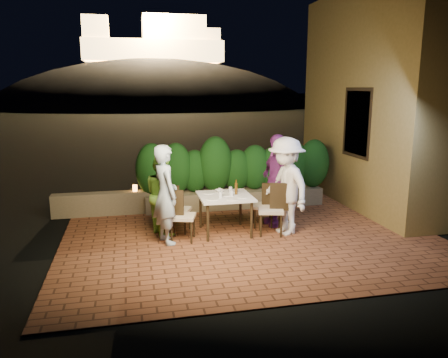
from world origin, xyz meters
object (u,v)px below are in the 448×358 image
object	(u,v)px
dining_table	(225,214)
diner_green	(162,195)
chair_left_front	(183,215)
chair_right_back	(263,205)
chair_left_back	(179,209)
diner_purple	(277,180)
bowl	(220,191)
chair_right_front	(271,209)
beer_bottle	(236,187)
diner_white	(286,186)
parapet_lamp	(135,188)
diner_blue	(165,194)

from	to	relation	value
dining_table	diner_green	distance (m)	1.26
chair_left_front	chair_right_back	distance (m)	1.76
chair_left_back	diner_purple	world-z (taller)	diner_purple
chair_left_front	bowl	bearing A→B (deg)	50.73
chair_right_front	beer_bottle	bearing A→B (deg)	-11.17
diner_white	diner_purple	size ratio (longest dim) A/B	1.00
bowl	chair_left_back	size ratio (longest dim) A/B	0.19
diner_green	diner_purple	bearing A→B (deg)	-108.16
bowl	diner_purple	distance (m)	1.19
beer_bottle	chair_left_front	world-z (taller)	beer_bottle
bowl	parapet_lamp	xyz separation A→B (m)	(-1.63, 1.47, -0.20)
diner_green	parapet_lamp	bearing A→B (deg)	-0.95
dining_table	chair_right_back	xyz separation A→B (m)	(0.84, 0.26, 0.07)
chair_right_front	chair_right_back	size ratio (longest dim) A/B	1.12
dining_table	beer_bottle	distance (m)	0.57
diner_blue	diner_purple	xyz separation A→B (m)	(2.30, 0.59, 0.04)
bowl	chair_right_back	size ratio (longest dim) A/B	0.19
parapet_lamp	chair_left_back	bearing A→B (deg)	-62.10
dining_table	diner_blue	world-z (taller)	diner_blue
chair_left_front	diner_purple	distance (m)	2.11
bowl	chair_right_back	bearing A→B (deg)	-3.55
diner_green	parapet_lamp	distance (m)	1.61
chair_right_front	diner_blue	xyz separation A→B (m)	(-1.99, -0.03, 0.40)
chair_left_back	diner_green	world-z (taller)	diner_green
chair_left_front	parapet_lamp	size ratio (longest dim) A/B	6.77
beer_bottle	bowl	size ratio (longest dim) A/B	1.67
beer_bottle	chair_right_back	bearing A→B (deg)	20.51
dining_table	chair_right_front	size ratio (longest dim) A/B	0.99
chair_left_back	diner_green	xyz separation A→B (m)	(-0.31, -0.01, 0.30)
diner_white	diner_purple	world-z (taller)	same
diner_green	parapet_lamp	size ratio (longest dim) A/B	10.89
chair_left_back	diner_green	bearing A→B (deg)	-154.84
chair_right_back	parapet_lamp	size ratio (longest dim) A/B	6.40
bowl	parapet_lamp	size ratio (longest dim) A/B	1.23
diner_blue	beer_bottle	bearing A→B (deg)	-93.72
bowl	chair_right_back	distance (m)	0.94
dining_table	chair_left_front	bearing A→B (deg)	-164.40
chair_right_back	parapet_lamp	bearing A→B (deg)	-19.33
chair_left_back	diner_blue	world-z (taller)	diner_blue
chair_left_front	diner_white	world-z (taller)	diner_white
diner_white	diner_purple	bearing A→B (deg)	162.97
diner_white	parapet_lamp	size ratio (longest dim) A/B	13.37
beer_bottle	diner_white	size ratio (longest dim) A/B	0.15
dining_table	chair_left_back	world-z (taller)	chair_left_back
chair_left_front	parapet_lamp	bearing A→B (deg)	128.22
chair_right_front	parapet_lamp	xyz separation A→B (m)	(-2.50, 2.05, 0.07)
chair_left_back	diner_white	size ratio (longest dim) A/B	0.49
dining_table	diner_purple	distance (m)	1.30
beer_bottle	chair_left_back	world-z (taller)	beer_bottle
chair_left_front	diner_purple	world-z (taller)	diner_purple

